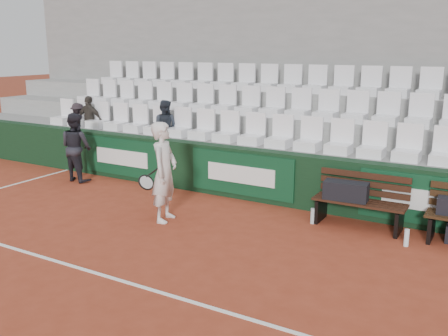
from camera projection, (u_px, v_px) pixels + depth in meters
ground at (115, 279)px, 6.44m from camera, size 80.00×80.00×0.00m
court_baseline at (115, 279)px, 6.44m from camera, size 18.00×0.06×0.01m
back_barrier at (257, 175)px, 9.64m from camera, size 18.00×0.34×1.00m
grandstand_tier_front at (268, 168)px, 10.21m from camera, size 18.00×0.95×1.00m
grandstand_tier_mid at (287, 149)px, 10.95m from camera, size 18.00×0.95×1.45m
grandstand_tier_back at (303, 133)px, 11.70m from camera, size 18.00×0.95×1.90m
grandstand_rear_wall at (315, 77)px, 11.93m from camera, size 18.00×0.30×4.40m
seat_row_front at (265, 130)px, 9.87m from camera, size 11.90×0.44×0.63m
seat_row_mid at (285, 103)px, 10.56m from camera, size 11.90×0.44×0.63m
seat_row_back at (302, 79)px, 11.25m from camera, size 11.90×0.44×0.63m
bench_left at (359, 214)px, 8.25m from camera, size 1.50×0.56×0.45m
sports_bag_left at (346, 191)px, 8.23m from camera, size 0.74×0.37×0.31m
water_bottle_near at (313, 216)px, 8.42m from camera, size 0.08×0.08×0.27m
water_bottle_far at (407, 238)px, 7.47m from camera, size 0.07×0.07×0.26m
tennis_player at (164, 172)px, 8.43m from camera, size 0.77×0.70×1.71m
ball_kid at (76, 147)px, 11.01m from camera, size 0.79×0.64×1.52m
spectator_a at (77, 105)px, 12.40m from camera, size 0.74×0.57×1.01m
spectator_b at (89, 102)px, 12.18m from camera, size 0.73×0.37×1.20m
spectator_c at (164, 107)px, 11.06m from camera, size 0.69×0.59×1.22m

